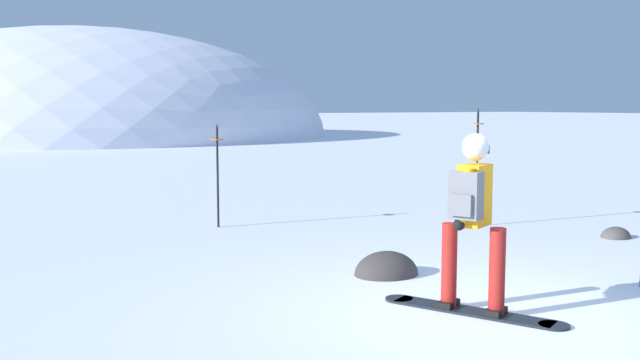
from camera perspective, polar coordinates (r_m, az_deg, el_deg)
name	(u,v)px	position (r m, az deg, el deg)	size (l,w,h in m)	color
ground_plane	(486,315)	(7.05, 13.13, -10.42)	(300.00, 300.00, 0.00)	white
ridge_peak_main	(88,137)	(46.78, -18.02, 3.29)	(30.22, 27.20, 13.37)	white
snowboarder_main	(472,218)	(6.85, 12.08, -3.00)	(0.96, 1.68, 1.71)	black
piste_marker_near	(477,159)	(11.84, 12.44, 1.65)	(0.20, 0.20, 1.93)	black
piste_marker_far	(218,168)	(11.61, -8.19, 0.97)	(0.20, 0.20, 1.69)	black
rock_dark	(616,238)	(11.58, 22.55, -4.28)	(0.47, 0.40, 0.33)	#4C4742
rock_mid	(386,274)	(8.46, 5.32, -7.52)	(0.78, 0.67, 0.55)	#383333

